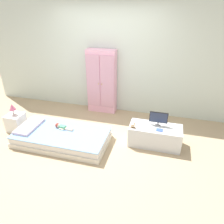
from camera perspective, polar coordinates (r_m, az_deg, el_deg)
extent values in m
cube|color=tan|center=(4.25, -6.50, -8.39)|extent=(10.00, 10.00, 0.02)
cube|color=silver|center=(5.04, -0.77, 14.90)|extent=(6.40, 0.05, 2.70)
cube|color=silver|center=(4.32, -13.30, -7.37)|extent=(1.81, 0.91, 0.10)
cube|color=silver|center=(4.25, -13.47, -6.14)|extent=(1.77, 0.87, 0.12)
cube|color=#7AA8DB|center=(4.22, -13.57, -5.37)|extent=(1.80, 0.90, 0.02)
cube|color=silver|center=(4.55, -21.50, -3.51)|extent=(0.32, 0.65, 0.05)
cube|color=#4CA375|center=(4.30, -13.26, -4.03)|extent=(0.14, 0.09, 0.06)
cube|color=beige|center=(4.25, -11.48, -4.45)|extent=(0.16, 0.05, 0.04)
cube|color=beige|center=(4.22, -11.73, -4.69)|extent=(0.16, 0.05, 0.04)
cube|color=beige|center=(4.35, -12.86, -3.88)|extent=(0.10, 0.04, 0.03)
cube|color=beige|center=(4.27, -13.62, -4.57)|extent=(0.10, 0.04, 0.03)
sphere|color=beige|center=(4.35, -14.44, -3.57)|extent=(0.09, 0.09, 0.09)
sphere|color=#9E3D2D|center=(4.35, -14.57, -3.51)|extent=(0.10, 0.10, 0.10)
cube|color=white|center=(4.97, -24.65, -2.52)|extent=(0.33, 0.33, 0.36)
cylinder|color=#B7B2AD|center=(4.89, -25.08, -0.62)|extent=(0.10, 0.10, 0.01)
cylinder|color=#B7B2AD|center=(4.86, -25.22, -0.01)|extent=(0.02, 0.02, 0.11)
cone|color=#E0668E|center=(4.81, -25.51, 1.25)|extent=(0.13, 0.13, 0.13)
cube|color=#EFADCC|center=(5.10, -2.76, 8.17)|extent=(0.69, 0.24, 1.53)
cube|color=#D298B3|center=(5.02, -5.11, 8.25)|extent=(0.32, 0.02, 1.26)
cube|color=#D298B3|center=(4.92, -1.31, 7.93)|extent=(0.32, 0.02, 1.26)
sphere|color=gold|center=(4.98, -3.73, 7.64)|extent=(0.02, 0.02, 0.02)
sphere|color=gold|center=(4.95, -2.84, 7.56)|extent=(0.02, 0.02, 0.02)
cube|color=silver|center=(4.14, 11.55, -6.32)|extent=(0.98, 0.45, 0.40)
cylinder|color=#99999E|center=(4.10, 12.32, -3.39)|extent=(0.10, 0.10, 0.01)
cylinder|color=#99999E|center=(4.08, 12.36, -3.03)|extent=(0.02, 0.02, 0.05)
cube|color=black|center=(4.02, 12.55, -1.42)|extent=(0.34, 0.02, 0.21)
cube|color=#28334C|center=(4.00, 12.54, -1.52)|extent=(0.32, 0.01, 0.19)
cube|color=#8E6642|center=(3.95, 5.72, -4.10)|extent=(0.10, 0.01, 0.01)
cube|color=#8E6642|center=(3.93, 5.64, -4.31)|extent=(0.10, 0.01, 0.01)
cube|color=#D1B289|center=(3.91, 5.71, -3.63)|extent=(0.06, 0.03, 0.04)
cylinder|color=#D1B289|center=(3.93, 6.04, -3.96)|extent=(0.01, 0.01, 0.02)
cylinder|color=#D1B289|center=(3.92, 5.99, -4.11)|extent=(0.01, 0.01, 0.02)
cylinder|color=#D1B289|center=(3.94, 5.39, -3.88)|extent=(0.01, 0.01, 0.02)
cylinder|color=#D1B289|center=(3.92, 5.34, -4.03)|extent=(0.01, 0.01, 0.02)
cylinder|color=#D1B289|center=(3.89, 6.13, -3.34)|extent=(0.02, 0.02, 0.02)
sphere|color=#D1B289|center=(3.88, 6.14, -3.09)|extent=(0.03, 0.03, 0.03)
cube|color=blue|center=(3.94, 12.78, -4.78)|extent=(0.12, 0.10, 0.01)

